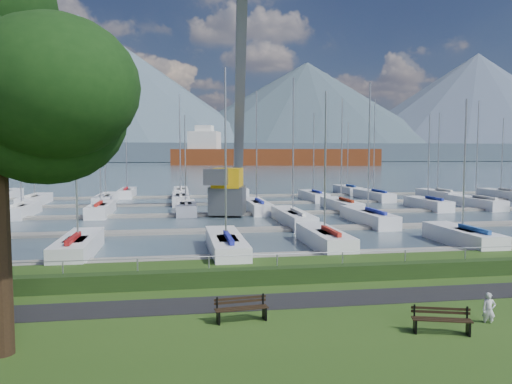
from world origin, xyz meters
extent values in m
cube|color=black|center=(0.00, -3.00, 0.01)|extent=(160.00, 2.00, 0.04)
cube|color=#41525F|center=(0.00, 260.00, -0.40)|extent=(800.00, 540.00, 0.20)
cube|color=#1D3212|center=(0.00, -0.40, 0.35)|extent=(80.00, 0.70, 0.70)
cylinder|color=#9B9EA3|center=(0.00, 0.00, 1.20)|extent=(80.00, 0.04, 0.04)
cube|color=#3E4D5B|center=(0.00, 330.00, 6.00)|extent=(900.00, 80.00, 12.00)
cone|color=#475967|center=(-80.00, 400.00, 57.50)|extent=(340.00, 340.00, 115.00)
cone|color=#3A4A56|center=(110.00, 410.00, 42.50)|extent=(300.00, 300.00, 85.00)
cone|color=#465267|center=(280.00, 420.00, 50.00)|extent=(320.00, 320.00, 100.00)
cube|color=slate|center=(0.00, 6.00, -0.22)|extent=(90.00, 1.60, 0.25)
cube|color=slate|center=(0.00, 16.00, -0.22)|extent=(90.00, 1.60, 0.25)
cube|color=slate|center=(0.00, 26.00, -0.22)|extent=(90.00, 1.60, 0.25)
cube|color=slate|center=(0.00, 36.00, -0.22)|extent=(90.00, 1.60, 0.25)
cube|color=gray|center=(0.00, 46.00, -0.22)|extent=(90.00, 1.60, 0.25)
cube|color=black|center=(-4.04, -5.10, 0.23)|extent=(0.11, 0.40, 0.45)
cube|color=black|center=(-4.06, -4.92, 0.65)|extent=(0.06, 0.06, 0.40)
cube|color=black|center=(-2.45, -4.91, 0.23)|extent=(0.11, 0.40, 0.45)
cube|color=black|center=(-2.47, -4.73, 0.65)|extent=(0.06, 0.06, 0.40)
cube|color=black|center=(-3.22, -5.15, 0.45)|extent=(1.80, 0.31, 0.04)
cube|color=black|center=(-3.24, -5.00, 0.45)|extent=(1.80, 0.31, 0.04)
cube|color=black|center=(-3.26, -4.86, 0.45)|extent=(1.80, 0.31, 0.04)
cube|color=black|center=(-3.26, -4.81, 0.62)|extent=(1.79, 0.25, 0.08)
cube|color=black|center=(-3.26, -4.81, 0.74)|extent=(1.79, 0.25, 0.08)
cube|color=black|center=(2.01, -6.89, 0.23)|extent=(0.18, 0.40, 0.45)
cube|color=black|center=(2.07, -6.72, 0.65)|extent=(0.06, 0.06, 0.40)
cube|color=black|center=(3.54, -7.36, 0.23)|extent=(0.18, 0.40, 0.45)
cube|color=black|center=(3.60, -7.19, 0.65)|extent=(0.06, 0.06, 0.40)
cube|color=black|center=(2.73, -7.27, 0.45)|extent=(1.75, 0.63, 0.04)
cube|color=black|center=(2.78, -7.13, 0.45)|extent=(1.75, 0.63, 0.04)
cube|color=black|center=(2.82, -6.98, 0.45)|extent=(1.75, 0.63, 0.04)
cube|color=black|center=(2.84, -6.93, 0.62)|extent=(1.73, 0.57, 0.08)
cube|color=black|center=(2.84, -6.93, 0.74)|extent=(1.73, 0.57, 0.08)
imported|color=silver|center=(4.85, -6.46, 0.58)|extent=(0.49, 0.40, 1.17)
sphere|color=black|center=(-8.86, -6.65, 6.63)|extent=(4.40, 4.40, 4.40)
sphere|color=black|center=(-8.35, -7.90, 7.29)|extent=(4.28, 4.28, 4.28)
sphere|color=black|center=(-9.58, -4.85, 6.86)|extent=(4.50, 4.50, 4.50)
sphere|color=black|center=(-10.05, -5.96, 7.05)|extent=(3.87, 3.87, 3.87)
cube|color=#54585B|center=(-0.55, 25.49, 1.20)|extent=(3.90, 3.90, 2.60)
cube|color=#C9950B|center=(-0.55, 25.49, 3.30)|extent=(3.37, 3.94, 1.80)
cube|color=#595C61|center=(1.25, 29.99, 12.30)|extent=(1.88, 11.26, 19.89)
cube|color=#57585E|center=(-1.75, 23.49, 3.50)|extent=(2.49, 2.63, 1.40)
cube|color=maroon|center=(42.38, 216.25, 2.50)|extent=(100.11, 42.44, 10.00)
cube|color=silver|center=(8.93, 225.01, 10.00)|extent=(17.09, 17.09, 12.00)
cube|color=silver|center=(8.93, 225.01, 17.00)|extent=(9.77, 9.77, 4.00)
camera|label=1|loc=(-5.38, -21.19, 5.64)|focal=35.00mm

